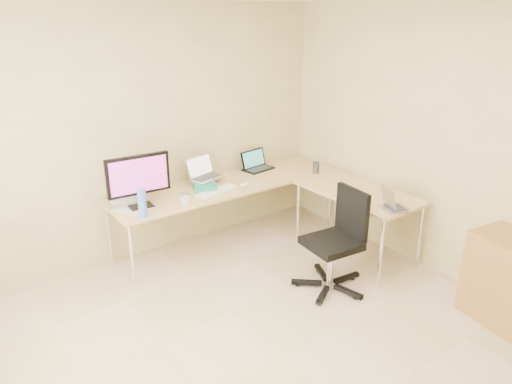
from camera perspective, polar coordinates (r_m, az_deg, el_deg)
floor at (r=3.97m, az=3.15°, el=-18.73°), size 4.50×4.50×0.00m
wall_back at (r=5.14m, az=-12.70°, el=6.57°), size 4.50×0.00×4.50m
wall_right at (r=4.85m, az=23.15°, el=4.54°), size 0.00×4.50×4.50m
desk_main at (r=5.43m, az=-3.19°, el=-2.61°), size 2.65×0.70×0.73m
desk_return at (r=5.32m, az=11.69°, el=-3.55°), size 0.70×1.30×0.73m
monitor at (r=4.70m, az=-13.65°, el=1.21°), size 0.62×0.23×0.52m
book_stack at (r=5.16m, az=-6.08°, el=0.71°), size 0.34×0.38×0.05m
laptop_center at (r=5.27m, az=-5.97°, el=2.83°), size 0.44×0.37×0.24m
laptop_black at (r=5.71m, az=0.26°, el=3.75°), size 0.39×0.32×0.23m
keyboard at (r=5.05m, az=-4.68°, el=0.12°), size 0.49×0.22×0.02m
mouse at (r=5.19m, az=-1.39°, el=0.87°), size 0.11×0.08×0.04m
mug at (r=4.71m, az=-8.33°, el=-1.13°), size 0.12×0.12×0.09m
cd_stack at (r=4.96m, az=-8.44°, el=-0.39°), size 0.15×0.15×0.03m
water_bottle at (r=4.51m, az=-13.27°, el=-1.28°), size 0.10×0.10×0.27m
papers at (r=4.76m, az=-14.24°, el=-1.93°), size 0.36×0.40×0.01m
white_box at (r=4.96m, az=-15.40°, el=-0.60°), size 0.26×0.21×0.08m
desk_fan at (r=4.93m, az=-13.02°, el=0.79°), size 0.31×0.31×0.30m
black_cup at (r=5.65m, az=7.07°, el=2.88°), size 0.10×0.10×0.13m
laptop_return at (r=4.76m, az=16.26°, el=-0.90°), size 0.35×0.31×0.19m
office_chair at (r=4.57m, az=8.91°, el=-5.70°), size 0.65×0.65×0.99m
cabinet at (r=4.67m, az=27.55°, el=-9.34°), size 0.56×0.66×0.82m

